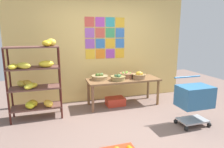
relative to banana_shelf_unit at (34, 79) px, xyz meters
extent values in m
plane|color=#796158|center=(1.56, -1.07, -0.81)|extent=(9.60, 9.60, 0.00)
cube|color=#E2C06B|center=(1.56, 0.76, 0.59)|extent=(4.41, 0.06, 2.79)
cube|color=#D14B41|center=(1.26, 0.73, 1.14)|extent=(0.23, 0.01, 0.23)
cube|color=#AD42AF|center=(1.51, 0.73, 1.14)|extent=(0.23, 0.01, 0.23)
cube|color=teal|center=(1.77, 0.73, 1.14)|extent=(0.23, 0.01, 0.23)
cube|color=gold|center=(2.03, 0.73, 1.14)|extent=(0.23, 0.01, 0.23)
cube|color=#9B55B6|center=(1.26, 0.73, 0.89)|extent=(0.23, 0.01, 0.23)
cube|color=#CF5043|center=(1.51, 0.73, 0.89)|extent=(0.23, 0.01, 0.23)
cube|color=#3C9E60|center=(1.77, 0.73, 0.89)|extent=(0.23, 0.01, 0.23)
cube|color=#3A70BB|center=(2.03, 0.73, 0.89)|extent=(0.23, 0.01, 0.23)
cube|color=purple|center=(1.26, 0.73, 0.63)|extent=(0.23, 0.01, 0.23)
cube|color=#3472B9|center=(1.51, 0.73, 0.63)|extent=(0.23, 0.01, 0.23)
cube|color=gold|center=(1.77, 0.73, 0.63)|extent=(0.23, 0.01, 0.23)
cube|color=#3973C1|center=(2.03, 0.73, 0.63)|extent=(0.23, 0.01, 0.23)
cube|color=yellow|center=(1.26, 0.73, 0.37)|extent=(0.23, 0.01, 0.23)
cube|color=orange|center=(1.51, 0.73, 0.37)|extent=(0.23, 0.01, 0.23)
cube|color=purple|center=(1.77, 0.73, 0.37)|extent=(0.23, 0.01, 0.23)
cube|color=gold|center=(2.03, 0.73, 0.37)|extent=(0.23, 0.01, 0.23)
cylinder|color=#3D1511|center=(-0.47, -0.16, -0.09)|extent=(0.04, 0.04, 1.45)
cylinder|color=#3D1511|center=(0.48, -0.16, -0.09)|extent=(0.04, 0.04, 1.45)
cylinder|color=#3D1511|center=(-0.47, 0.21, -0.09)|extent=(0.04, 0.04, 1.45)
cylinder|color=#3D1511|center=(0.48, 0.21, -0.09)|extent=(0.04, 0.04, 1.45)
cube|color=brown|center=(0.01, 0.03, -0.58)|extent=(0.98, 0.40, 0.03)
ellipsoid|color=yellow|center=(0.23, -0.08, -0.50)|extent=(0.26, 0.28, 0.14)
ellipsoid|color=yellow|center=(-0.08, 0.05, -0.50)|extent=(0.19, 0.23, 0.13)
ellipsoid|color=yellow|center=(-0.06, 0.00, -0.50)|extent=(0.23, 0.25, 0.14)
ellipsoid|color=yellow|center=(-0.12, -0.07, -0.50)|extent=(0.25, 0.26, 0.13)
cube|color=brown|center=(0.01, 0.03, -0.18)|extent=(0.98, 0.40, 0.02)
ellipsoid|color=yellow|center=(-0.27, 0.16, -0.11)|extent=(0.24, 0.28, 0.12)
ellipsoid|color=yellow|center=(-0.16, 0.14, -0.10)|extent=(0.29, 0.27, 0.13)
ellipsoid|color=yellow|center=(-0.07, -0.05, -0.11)|extent=(0.32, 0.31, 0.11)
ellipsoid|color=yellow|center=(-0.08, -0.07, -0.11)|extent=(0.27, 0.32, 0.11)
cube|color=brown|center=(0.01, 0.03, 0.22)|extent=(0.98, 0.40, 0.02)
ellipsoid|color=yellow|center=(-0.16, -0.11, 0.30)|extent=(0.32, 0.26, 0.12)
ellipsoid|color=yellow|center=(0.24, -0.06, 0.30)|extent=(0.29, 0.18, 0.13)
ellipsoid|color=gold|center=(-0.34, -0.09, 0.29)|extent=(0.18, 0.28, 0.10)
cube|color=brown|center=(0.01, 0.03, 0.62)|extent=(0.98, 0.40, 0.02)
ellipsoid|color=yellow|center=(0.35, -0.01, 0.71)|extent=(0.26, 0.25, 0.14)
ellipsoid|color=yellow|center=(0.27, -0.05, 0.69)|extent=(0.21, 0.30, 0.12)
cube|color=brown|center=(1.93, 0.21, -0.20)|extent=(1.70, 0.62, 0.04)
cylinder|color=brown|center=(1.14, -0.04, -0.51)|extent=(0.06, 0.06, 0.59)
cylinder|color=brown|center=(2.72, -0.04, -0.51)|extent=(0.06, 0.06, 0.59)
cylinder|color=brown|center=(1.14, 0.46, -0.51)|extent=(0.06, 0.06, 0.59)
cylinder|color=brown|center=(2.72, 0.46, -0.51)|extent=(0.06, 0.06, 0.59)
cylinder|color=#96724C|center=(2.28, 0.10, -0.12)|extent=(0.29, 0.29, 0.11)
torus|color=olive|center=(2.28, 0.10, -0.07)|extent=(0.32, 0.32, 0.03)
sphere|color=gold|center=(2.32, 0.08, -0.06)|extent=(0.11, 0.11, 0.11)
sphere|color=gold|center=(2.28, 0.07, -0.05)|extent=(0.11, 0.11, 0.11)
sphere|color=gold|center=(2.26, 0.09, -0.05)|extent=(0.11, 0.11, 0.11)
cylinder|color=olive|center=(1.77, 0.12, -0.13)|extent=(0.33, 0.33, 0.09)
torus|color=olive|center=(1.77, 0.12, -0.08)|extent=(0.35, 0.35, 0.02)
sphere|color=#3E643A|center=(1.71, 0.13, -0.07)|extent=(0.07, 0.07, 0.07)
sphere|color=#3B5E38|center=(1.75, 0.05, -0.07)|extent=(0.09, 0.09, 0.09)
sphere|color=#4F5C21|center=(1.77, 0.11, -0.07)|extent=(0.09, 0.09, 0.09)
sphere|color=#466B38|center=(1.80, 0.10, -0.08)|extent=(0.09, 0.09, 0.09)
cylinder|color=#A38154|center=(1.39, 0.32, -0.13)|extent=(0.37, 0.37, 0.09)
torus|color=#A18656|center=(1.39, 0.32, -0.09)|extent=(0.39, 0.39, 0.02)
sphere|color=#4B5A24|center=(1.39, 0.32, -0.07)|extent=(0.09, 0.09, 0.09)
sphere|color=#52693A|center=(1.37, 0.33, -0.08)|extent=(0.08, 0.08, 0.08)
sphere|color=#516C36|center=(1.43, 0.33, -0.07)|extent=(0.09, 0.09, 0.09)
sphere|color=#456525|center=(1.33, 0.32, -0.07)|extent=(0.09, 0.09, 0.09)
cylinder|color=#956143|center=(2.06, 0.32, -0.12)|extent=(0.33, 0.33, 0.11)
torus|color=#926842|center=(2.06, 0.32, -0.07)|extent=(0.35, 0.35, 0.02)
sphere|color=#70BB43|center=(1.97, 0.33, -0.06)|extent=(0.06, 0.06, 0.06)
sphere|color=#81C63C|center=(2.14, 0.28, -0.07)|extent=(0.04, 0.04, 0.04)
sphere|color=#83BC40|center=(2.04, 0.31, -0.06)|extent=(0.05, 0.05, 0.05)
sphere|color=#6EBB33|center=(2.08, 0.38, -0.06)|extent=(0.06, 0.06, 0.06)
cube|color=red|center=(1.74, 0.22, -0.72)|extent=(0.43, 0.31, 0.19)
sphere|color=orange|center=(1.24, -1.86, -0.61)|extent=(0.08, 0.08, 0.08)
sphere|color=black|center=(2.54, -1.35, -0.77)|extent=(0.08, 0.08, 0.08)
sphere|color=black|center=(3.04, -1.35, -0.77)|extent=(0.08, 0.08, 0.08)
sphere|color=black|center=(2.54, -1.04, -0.77)|extent=(0.08, 0.08, 0.08)
sphere|color=black|center=(3.04, -1.04, -0.77)|extent=(0.08, 0.08, 0.08)
cube|color=#A5A8AD|center=(2.79, -1.20, -0.71)|extent=(0.52, 0.33, 0.03)
cube|color=teal|center=(2.79, -1.20, -0.25)|extent=(0.60, 0.41, 0.39)
cylinder|color=teal|center=(2.79, -0.96, 0.07)|extent=(0.57, 0.03, 0.03)
camera|label=1|loc=(0.33, -4.02, 0.89)|focal=31.64mm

